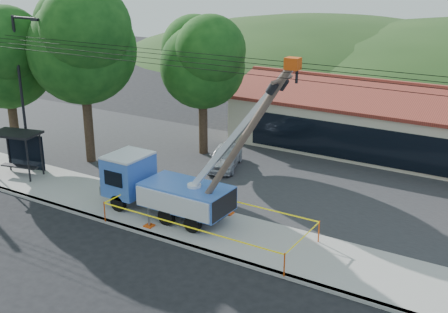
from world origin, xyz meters
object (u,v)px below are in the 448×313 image
at_px(bus_shelter, 19,143).
at_px(leaning_pole, 240,143).
at_px(utility_truck, 163,186).
at_px(car_silver, 225,169).

bearing_deg(bus_shelter, leaning_pole, -14.21).
distance_m(utility_truck, car_silver, 7.45).
bearing_deg(utility_truck, leaning_pole, -3.27).
xyz_separation_m(utility_truck, car_silver, (-1.02, 7.21, -1.56)).
bearing_deg(leaning_pole, bus_shelter, 179.56).
xyz_separation_m(leaning_pole, bus_shelter, (-14.55, 0.11, -2.44)).
bearing_deg(bus_shelter, car_silver, 25.02).
bearing_deg(utility_truck, car_silver, 98.05).
height_order(bus_shelter, car_silver, bus_shelter).
bearing_deg(car_silver, leaning_pole, -73.35).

